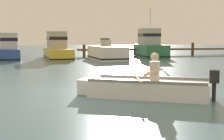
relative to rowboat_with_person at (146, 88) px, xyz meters
name	(u,v)px	position (x,y,z in m)	size (l,w,h in m)	color
ground_plane	(102,93)	(-1.00, 0.94, -0.25)	(120.00, 120.00, 0.00)	slate
wooden_dock	(164,49)	(8.21, 18.88, 0.32)	(15.16, 1.57, 1.17)	brown
rowboat_with_person	(146,88)	(0.00, 0.00, 0.00)	(3.44, 2.54, 1.19)	white
moored_boat_blue	(10,50)	(-4.66, 16.77, 0.46)	(1.74, 4.95, 1.93)	#2D519E
moored_boat_yellow	(57,49)	(-1.23, 16.70, 0.50)	(1.96, 5.65, 2.06)	gold
moored_boat_white	(107,53)	(2.18, 14.88, 0.21)	(2.19, 4.52, 1.54)	white
moored_boat_green	(150,46)	(6.17, 16.97, 0.61)	(2.27, 4.93, 3.98)	#287042
mooring_buoy	(154,70)	(2.06, 4.90, -0.03)	(0.44, 0.44, 0.44)	#E55919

